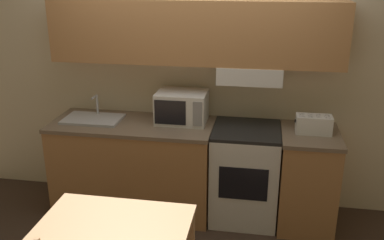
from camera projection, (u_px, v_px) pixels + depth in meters
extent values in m
plane|color=#3D2D23|center=(196.00, 195.00, 4.63)|extent=(16.00, 16.00, 0.00)
cube|color=beige|center=(197.00, 80.00, 4.22)|extent=(5.09, 0.05, 2.55)
cube|color=#B27A47|center=(194.00, 32.00, 3.89)|extent=(2.69, 0.32, 0.58)
cube|color=white|center=(250.00, 74.00, 3.93)|extent=(0.59, 0.34, 0.16)
cube|color=#B27A47|center=(134.00, 167.00, 4.26)|extent=(1.54, 0.66, 0.88)
cube|color=#75604C|center=(132.00, 124.00, 4.11)|extent=(1.56, 0.68, 0.04)
cube|color=#B27A47|center=(306.00, 180.00, 4.00)|extent=(0.50, 0.66, 0.88)
cube|color=#75604C|center=(311.00, 135.00, 3.85)|extent=(0.52, 0.68, 0.04)
cube|color=white|center=(245.00, 175.00, 4.11)|extent=(0.62, 0.63, 0.89)
cube|color=black|center=(247.00, 130.00, 3.95)|extent=(0.62, 0.63, 0.03)
cube|color=black|center=(243.00, 184.00, 3.79)|extent=(0.43, 0.01, 0.31)
cylinder|color=black|center=(231.00, 133.00, 3.85)|extent=(0.09, 0.09, 0.01)
cylinder|color=black|center=(262.00, 135.00, 3.81)|extent=(0.09, 0.09, 0.01)
cylinder|color=black|center=(233.00, 124.00, 4.09)|extent=(0.09, 0.09, 0.01)
cylinder|color=black|center=(262.00, 125.00, 4.04)|extent=(0.09, 0.09, 0.01)
cube|color=white|center=(182.00, 107.00, 4.08)|extent=(0.47, 0.37, 0.30)
cube|color=black|center=(170.00, 113.00, 3.92)|extent=(0.29, 0.01, 0.23)
cube|color=gray|center=(197.00, 114.00, 3.88)|extent=(0.09, 0.01, 0.23)
cube|color=white|center=(314.00, 124.00, 3.82)|extent=(0.31, 0.17, 0.16)
cube|color=black|center=(295.00, 121.00, 3.83)|extent=(0.01, 0.02, 0.02)
cube|color=black|center=(302.00, 116.00, 3.81)|extent=(0.04, 0.12, 0.01)
cube|color=black|center=(310.00, 116.00, 3.80)|extent=(0.04, 0.12, 0.01)
cube|color=black|center=(319.00, 116.00, 3.78)|extent=(0.04, 0.12, 0.01)
cube|color=black|center=(327.00, 117.00, 3.77)|extent=(0.04, 0.12, 0.01)
cube|color=#B7BABF|center=(93.00, 119.00, 4.16)|extent=(0.55, 0.36, 0.02)
cube|color=#4C4F54|center=(92.00, 119.00, 4.14)|extent=(0.47, 0.27, 0.01)
cylinder|color=#B7BABF|center=(97.00, 104.00, 4.25)|extent=(0.02, 0.02, 0.19)
cylinder|color=#B7BABF|center=(94.00, 97.00, 4.16)|extent=(0.02, 0.12, 0.02)
cube|color=tan|center=(115.00, 225.00, 2.77)|extent=(0.98, 0.62, 0.04)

